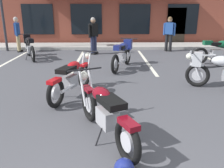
% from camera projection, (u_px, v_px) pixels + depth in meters
% --- Properties ---
extents(ground_plane, '(80.00, 80.00, 0.00)m').
position_uv_depth(ground_plane, '(115.00, 100.00, 5.53)').
color(ground_plane, '#47474C').
extents(sidewalk_kerb, '(22.00, 1.80, 0.14)m').
position_uv_depth(sidewalk_kerb, '(111.00, 46.00, 13.06)').
color(sidewalk_kerb, '#A8A59E').
rests_on(sidewalk_kerb, ground_plane).
extents(brick_storefront_building, '(14.02, 6.53, 3.83)m').
position_uv_depth(brick_storefront_building, '(110.00, 11.00, 16.24)').
color(brick_storefront_building, brown).
rests_on(brick_storefront_building, ground_plane).
extents(painted_stall_lines, '(8.46, 4.80, 0.01)m').
position_uv_depth(painted_stall_lines, '(112.00, 61.00, 9.66)').
color(painted_stall_lines, silver).
rests_on(painted_stall_lines, ground_plane).
extents(motorcycle_foreground_classic, '(1.17, 1.96, 0.98)m').
position_uv_depth(motorcycle_foreground_classic, '(105.00, 112.00, 3.78)').
color(motorcycle_foreground_classic, black).
rests_on(motorcycle_foreground_classic, ground_plane).
extents(motorcycle_red_sportbike, '(2.11, 0.67, 0.98)m').
position_uv_depth(motorcycle_red_sportbike, '(221.00, 50.00, 9.02)').
color(motorcycle_red_sportbike, black).
rests_on(motorcycle_red_sportbike, ground_plane).
extents(motorcycle_black_cruiser, '(1.02, 2.03, 0.98)m').
position_uv_depth(motorcycle_black_cruiser, '(72.00, 78.00, 5.65)').
color(motorcycle_black_cruiser, black).
rests_on(motorcycle_black_cruiser, ground_plane).
extents(motorcycle_silver_naked, '(1.16, 1.97, 0.98)m').
position_uv_depth(motorcycle_silver_naked, '(30.00, 46.00, 10.01)').
color(motorcycle_silver_naked, black).
rests_on(motorcycle_silver_naked, ground_plane).
extents(motorcycle_blue_standard, '(1.04, 2.02, 0.98)m').
position_uv_depth(motorcycle_blue_standard, '(123.00, 53.00, 8.35)').
color(motorcycle_blue_standard, black).
rests_on(motorcycle_blue_standard, ground_plane).
extents(motorcycle_orange_scrambler, '(1.99, 1.11, 0.98)m').
position_uv_depth(motorcycle_orange_scrambler, '(223.00, 70.00, 6.10)').
color(motorcycle_orange_scrambler, black).
rests_on(motorcycle_orange_scrambler, ground_plane).
extents(person_in_black_shirt, '(0.34, 0.61, 1.68)m').
position_uv_depth(person_in_black_shirt, '(17.00, 32.00, 11.37)').
color(person_in_black_shirt, black).
rests_on(person_in_black_shirt, ground_plane).
extents(person_in_shorts_foreground, '(0.46, 0.53, 1.68)m').
position_uv_depth(person_in_shorts_foreground, '(93.00, 34.00, 10.80)').
color(person_in_shorts_foreground, black).
rests_on(person_in_shorts_foreground, ground_plane).
extents(person_by_back_row, '(0.58, 0.40, 1.68)m').
position_uv_depth(person_by_back_row, '(169.00, 32.00, 11.56)').
color(person_by_back_row, black).
rests_on(person_by_back_row, ground_plane).
extents(helmet_on_pavement, '(0.26, 0.26, 0.26)m').
position_uv_depth(helmet_on_pavement, '(124.00, 168.00, 2.96)').
color(helmet_on_pavement, navy).
rests_on(helmet_on_pavement, ground_plane).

